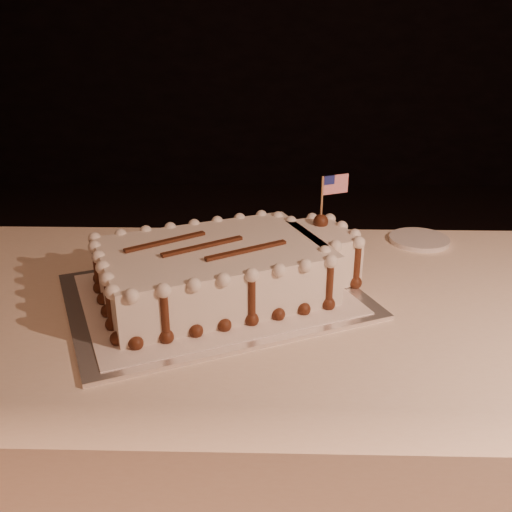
{
  "coord_description": "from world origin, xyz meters",
  "views": [
    {
      "loc": [
        -0.23,
        -0.36,
        1.26
      ],
      "look_at": [
        -0.26,
        0.62,
        0.84
      ],
      "focal_mm": 40.0,
      "sensor_mm": 36.0,
      "label": 1
    }
  ],
  "objects_px": {
    "sheet_cake": "(228,268)",
    "side_plate": "(419,240)",
    "banquet_table": "(375,459)",
    "cake_board": "(215,296)"
  },
  "relations": [
    {
      "from": "side_plate",
      "to": "banquet_table",
      "type": "bearing_deg",
      "value": -111.78
    },
    {
      "from": "sheet_cake",
      "to": "side_plate",
      "type": "relative_size",
      "value": 3.78
    },
    {
      "from": "sheet_cake",
      "to": "banquet_table",
      "type": "bearing_deg",
      "value": -5.57
    },
    {
      "from": "banquet_table",
      "to": "side_plate",
      "type": "xyz_separation_m",
      "value": [
        0.13,
        0.32,
        0.38
      ]
    },
    {
      "from": "banquet_table",
      "to": "sheet_cake",
      "type": "height_order",
      "value": "sheet_cake"
    },
    {
      "from": "cake_board",
      "to": "side_plate",
      "type": "relative_size",
      "value": 3.82
    },
    {
      "from": "banquet_table",
      "to": "sheet_cake",
      "type": "xyz_separation_m",
      "value": [
        -0.31,
        0.03,
        0.43
      ]
    },
    {
      "from": "banquet_table",
      "to": "cake_board",
      "type": "xyz_separation_m",
      "value": [
        -0.34,
        0.02,
        0.38
      ]
    },
    {
      "from": "banquet_table",
      "to": "side_plate",
      "type": "bearing_deg",
      "value": 68.22
    },
    {
      "from": "cake_board",
      "to": "banquet_table",
      "type": "bearing_deg",
      "value": -26.86
    }
  ]
}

